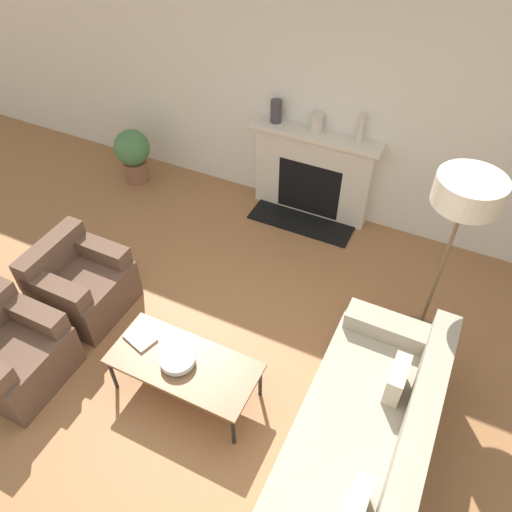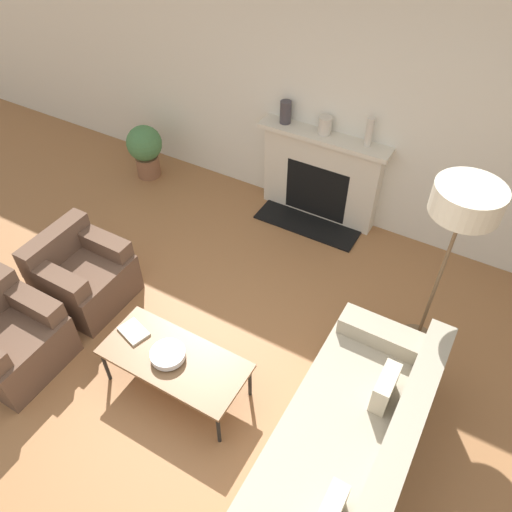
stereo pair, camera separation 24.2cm
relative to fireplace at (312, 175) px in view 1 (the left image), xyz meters
The scene contains 14 objects.
ground_plane 2.90m from the fireplace, 86.08° to the right, with size 18.00×18.00×0.00m, color #99663D.
wall_back 0.96m from the fireplace, 36.61° to the left, with size 18.00×0.06×2.90m.
fireplace is the anchor object (origin of this frame).
couch 3.14m from the fireplace, 61.79° to the right, with size 0.92×2.25×0.77m.
armchair_near 3.57m from the fireplace, 113.67° to the right, with size 0.74×0.76×0.76m.
armchair_far 2.79m from the fireplace, 121.01° to the right, with size 0.74×0.76×0.76m.
coffee_table 2.77m from the fireplace, 90.54° to the right, with size 1.23×0.56×0.42m.
bowl 2.79m from the fireplace, 91.31° to the right, with size 0.29×0.29×0.08m.
book 2.77m from the fireplace, 99.86° to the right, with size 0.29×0.24×0.02m.
floor_lamp 2.30m from the fireplace, 38.37° to the right, with size 0.51×0.51×1.78m.
mantel_vase_left 0.83m from the fireplace, behind, with size 0.13×0.13×0.25m.
mantel_vase_center_left 0.64m from the fireplace, 131.14° to the left, with size 0.14×0.14×0.19m.
mantel_vase_center_right 0.84m from the fireplace, ahead, with size 0.08×0.08×0.31m.
potted_plant 2.29m from the fireplace, behind, with size 0.45×0.45×0.70m.
Camera 1 is at (1.30, -1.72, 3.83)m, focal length 35.00 mm.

